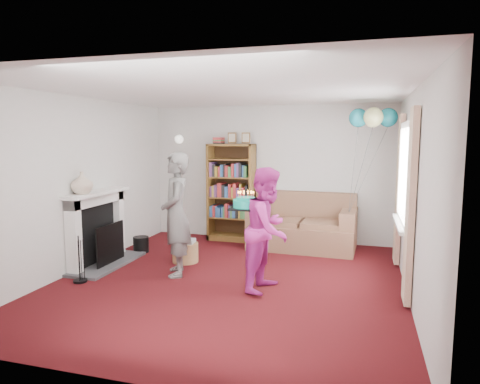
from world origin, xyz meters
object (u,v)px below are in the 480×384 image
(bookcase, at_px, (232,193))
(person_magenta, at_px, (268,229))
(sofa, at_px, (303,227))
(person_striped, at_px, (176,214))
(birthday_cake, at_px, (246,204))

(bookcase, relative_size, person_magenta, 1.29)
(sofa, bearing_deg, person_magenta, -91.21)
(bookcase, bearing_deg, person_striped, -93.14)
(person_striped, xyz_separation_m, person_magenta, (1.35, -0.22, -0.08))
(birthday_cake, bearing_deg, sofa, 78.50)
(bookcase, xyz_separation_m, person_striped, (-0.12, -2.22, -0.03))
(person_striped, bearing_deg, person_magenta, 55.55)
(bookcase, xyz_separation_m, person_magenta, (1.23, -2.44, -0.11))
(person_striped, distance_m, person_magenta, 1.37)
(sofa, height_order, person_magenta, person_magenta)
(person_striped, height_order, person_magenta, person_striped)
(bookcase, distance_m, sofa, 1.49)
(person_striped, bearing_deg, birthday_cake, 54.95)
(birthday_cake, bearing_deg, bookcase, 111.16)
(bookcase, relative_size, sofa, 1.12)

